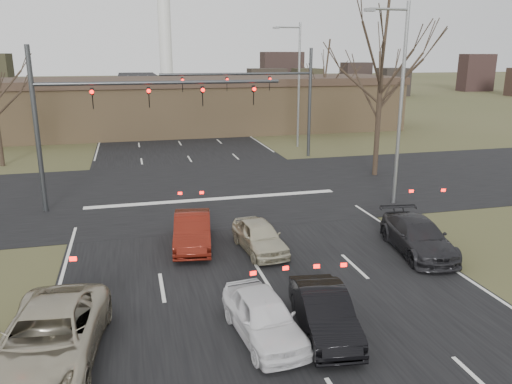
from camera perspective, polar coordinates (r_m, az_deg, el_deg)
ground at (r=15.24m, az=3.80°, el=-14.31°), size 360.00×360.00×0.00m
road_main at (r=73.05m, az=-11.07°, el=9.28°), size 14.00×300.00×0.02m
road_cross at (r=28.87m, az=-5.42°, el=0.26°), size 200.00×14.00×0.02m
building at (r=51.16m, az=-7.38°, el=9.88°), size 42.40×10.40×5.30m
mast_arm_near at (r=25.68m, az=-16.74°, el=9.28°), size 12.12×0.24×8.00m
mast_arm_far at (r=37.12m, az=2.03°, el=11.55°), size 11.12×0.24×8.00m
streetlight_right_near at (r=26.11m, az=15.96°, el=10.56°), size 2.34×0.25×10.00m
streetlight_right_far at (r=41.84m, az=4.70°, el=12.74°), size 2.34×0.25×10.00m
tree_right_near at (r=32.37m, az=14.41°, el=17.39°), size 6.90×6.90×11.50m
tree_right_far at (r=51.28m, az=7.96°, el=14.67°), size 5.40×5.40×9.00m
car_silver_suv at (r=13.96m, az=-22.58°, el=-15.17°), size 3.00×5.46×1.45m
car_white_sedan at (r=14.08m, az=0.86°, el=-14.00°), size 1.90×3.88×1.28m
car_black_hatch at (r=14.42m, az=7.79°, el=-13.44°), size 1.81×3.95×1.26m
car_charcoal_sedan at (r=20.65m, az=18.01°, el=-4.84°), size 2.46×4.77×1.32m
car_red_ahead at (r=20.39m, az=-7.27°, el=-4.39°), size 1.98×4.26×1.35m
car_silver_ahead at (r=19.78m, az=0.40°, el=-5.08°), size 1.78×3.73×1.23m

